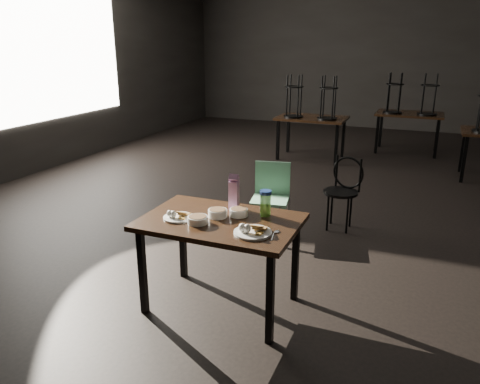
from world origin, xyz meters
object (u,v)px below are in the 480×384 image
at_px(main_table, 220,229).
at_px(juice_carton, 234,193).
at_px(school_chair, 271,194).
at_px(bentwood_chair, 343,187).
at_px(water_bottle, 265,203).

distance_m(main_table, juice_carton, 0.34).
relative_size(juice_carton, school_chair, 0.36).
height_order(main_table, school_chair, school_chair).
distance_m(bentwood_chair, school_chair, 0.88).
xyz_separation_m(water_bottle, bentwood_chair, (0.29, 1.84, -0.37)).
height_order(water_bottle, bentwood_chair, water_bottle).
xyz_separation_m(main_table, bentwood_chair, (0.58, 2.05, -0.19)).
xyz_separation_m(main_table, juice_carton, (0.00, 0.26, 0.21)).
bearing_deg(school_chair, juice_carton, -96.51).
bearing_deg(main_table, school_chair, 93.27).
distance_m(water_bottle, school_chair, 1.37).
bearing_deg(bentwood_chair, water_bottle, -83.53).
distance_m(juice_carton, bentwood_chair, 1.92).
height_order(juice_carton, water_bottle, juice_carton).
xyz_separation_m(juice_carton, water_bottle, (0.29, -0.05, -0.03)).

